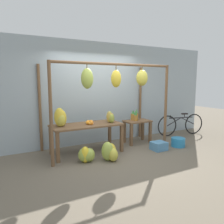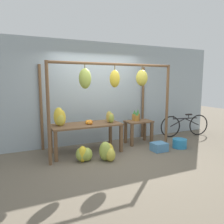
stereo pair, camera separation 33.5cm
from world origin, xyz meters
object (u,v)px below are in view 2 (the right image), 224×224
(pineapple_cluster, at_px, (137,116))
(parked_bicycle, at_px, (185,125))
(fruit_crate_white, at_px, (159,147))
(banana_pile_ground_left, at_px, (84,154))
(banana_pile_ground_right, at_px, (108,152))
(banana_pile_on_table, at_px, (60,118))
(orange_pile, at_px, (89,122))
(papaya_pile, at_px, (110,117))
(blue_bucket, at_px, (180,143))

(pineapple_cluster, height_order, parked_bicycle, pineapple_cluster)
(fruit_crate_white, distance_m, parked_bicycle, 1.88)
(banana_pile_ground_left, xyz_separation_m, banana_pile_ground_right, (0.49, -0.16, 0.03))
(banana_pile_on_table, bearing_deg, orange_pile, -6.33)
(banana_pile_on_table, xyz_separation_m, banana_pile_ground_right, (0.86, -0.77, -0.71))
(banana_pile_ground_left, relative_size, papaya_pile, 1.51)
(banana_pile_on_table, xyz_separation_m, fruit_crate_white, (2.30, -0.72, -0.80))
(orange_pile, distance_m, parked_bicycle, 3.30)
(pineapple_cluster, relative_size, papaya_pile, 1.10)
(banana_pile_on_table, distance_m, papaya_pile, 1.23)
(orange_pile, bearing_deg, blue_bucket, -16.10)
(parked_bicycle, distance_m, papaya_pile, 2.78)
(papaya_pile, bearing_deg, banana_pile_ground_right, -119.13)
(blue_bucket, distance_m, papaya_pile, 1.97)
(pineapple_cluster, xyz_separation_m, banana_pile_ground_left, (-1.81, -0.81, -0.60))
(banana_pile_ground_left, relative_size, banana_pile_ground_right, 1.03)
(banana_pile_on_table, relative_size, banana_pile_ground_right, 1.01)
(pineapple_cluster, height_order, banana_pile_ground_right, pineapple_cluster)
(orange_pile, relative_size, blue_bucket, 0.67)
(banana_pile_ground_right, bearing_deg, orange_pile, 104.72)
(orange_pile, height_order, parked_bicycle, orange_pile)
(pineapple_cluster, distance_m, banana_pile_ground_right, 1.73)
(orange_pile, distance_m, banana_pile_ground_left, 0.86)
(banana_pile_on_table, distance_m, blue_bucket, 3.14)
(banana_pile_ground_right, bearing_deg, papaya_pile, 60.87)
(orange_pile, height_order, papaya_pile, papaya_pile)
(banana_pile_ground_right, height_order, fruit_crate_white, banana_pile_ground_right)
(pineapple_cluster, height_order, fruit_crate_white, pineapple_cluster)
(blue_bucket, bearing_deg, pineapple_cluster, 129.73)
(banana_pile_on_table, relative_size, papaya_pile, 1.49)
(banana_pile_ground_right, bearing_deg, banana_pile_on_table, 138.05)
(banana_pile_ground_left, relative_size, blue_bucket, 1.20)
(pineapple_cluster, bearing_deg, banana_pile_ground_left, -156.01)
(pineapple_cluster, relative_size, banana_pile_ground_right, 0.75)
(orange_pile, bearing_deg, banana_pile_ground_right, -75.28)
(fruit_crate_white, bearing_deg, banana_pile_ground_left, 176.92)
(banana_pile_on_table, bearing_deg, blue_bucket, -13.92)
(orange_pile, distance_m, papaya_pile, 0.56)
(orange_pile, relative_size, banana_pile_ground_right, 0.57)
(pineapple_cluster, distance_m, papaya_pile, 1.01)
(orange_pile, bearing_deg, banana_pile_on_table, 173.67)
(banana_pile_on_table, relative_size, blue_bucket, 1.18)
(orange_pile, xyz_separation_m, pineapple_cluster, (1.51, 0.27, 0.00))
(fruit_crate_white, relative_size, blue_bucket, 0.99)
(banana_pile_on_table, relative_size, parked_bicycle, 0.26)
(orange_pile, xyz_separation_m, banana_pile_ground_right, (0.18, -0.70, -0.57))
(banana_pile_ground_right, xyz_separation_m, papaya_pile, (0.37, 0.66, 0.65))
(banana_pile_ground_right, xyz_separation_m, blue_bucket, (2.09, 0.04, -0.07))
(fruit_crate_white, height_order, papaya_pile, papaya_pile)
(parked_bicycle, bearing_deg, pineapple_cluster, 178.74)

